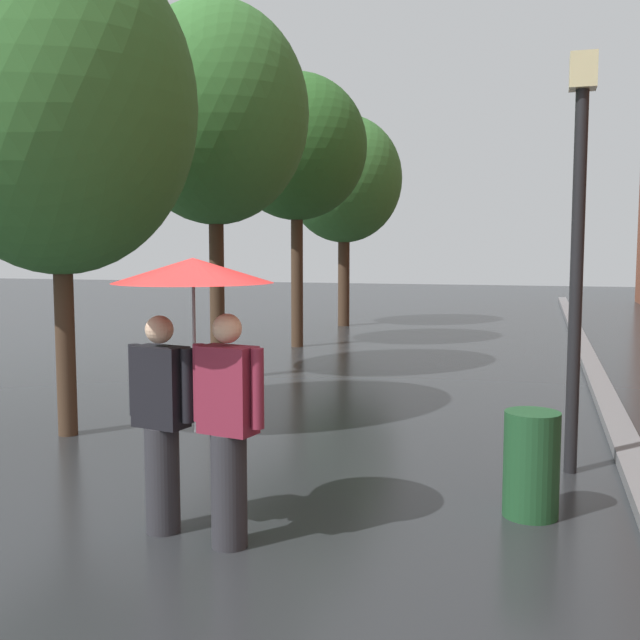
# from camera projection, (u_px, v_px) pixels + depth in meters

# --- Properties ---
(ground_plane) EXTENTS (80.00, 80.00, 0.00)m
(ground_plane) POSITION_uv_depth(u_px,v_px,m) (176.00, 571.00, 4.94)
(ground_plane) COLOR #26282B
(kerb_strip) EXTENTS (0.30, 36.00, 0.12)m
(kerb_strip) POSITION_uv_depth(u_px,v_px,m) (590.00, 362.00, 13.58)
(kerb_strip) COLOR slate
(kerb_strip) RESTS_ON ground
(street_tree_0) EXTENTS (3.08, 3.08, 5.60)m
(street_tree_0) POSITION_uv_depth(u_px,v_px,m) (57.00, 105.00, 8.19)
(street_tree_0) COLOR #473323
(street_tree_0) RESTS_ON ground
(street_tree_1) EXTENTS (2.99, 2.99, 6.02)m
(street_tree_1) POSITION_uv_depth(u_px,v_px,m) (215.00, 114.00, 11.74)
(street_tree_1) COLOR #473323
(street_tree_1) RESTS_ON ground
(street_tree_2) EXTENTS (3.00, 3.00, 5.84)m
(street_tree_2) POSITION_uv_depth(u_px,v_px,m) (297.00, 148.00, 15.80)
(street_tree_2) COLOR #473323
(street_tree_2) RESTS_ON ground
(street_tree_3) EXTENTS (3.15, 3.15, 5.74)m
(street_tree_3) POSITION_uv_depth(u_px,v_px,m) (344.00, 180.00, 20.20)
(street_tree_3) COLOR #473323
(street_tree_3) RESTS_ON ground
(couple_under_umbrella) EXTENTS (1.18, 1.16, 2.07)m
(couple_under_umbrella) POSITION_uv_depth(u_px,v_px,m) (194.00, 351.00, 5.37)
(couple_under_umbrella) COLOR #2D2D33
(couple_under_umbrella) RESTS_ON ground
(street_lamp_post) EXTENTS (0.24, 0.24, 3.91)m
(street_lamp_post) POSITION_uv_depth(u_px,v_px,m) (578.00, 230.00, 6.90)
(street_lamp_post) COLOR black
(street_lamp_post) RESTS_ON ground
(litter_bin) EXTENTS (0.44, 0.44, 0.85)m
(litter_bin) POSITION_uv_depth(u_px,v_px,m) (531.00, 464.00, 5.92)
(litter_bin) COLOR #1E4C28
(litter_bin) RESTS_ON ground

